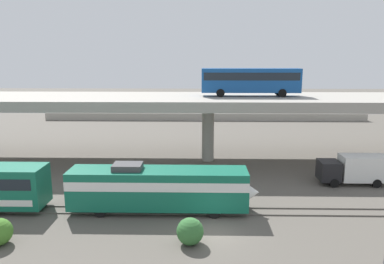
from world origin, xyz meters
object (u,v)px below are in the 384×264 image
transit_bus_on_overpass (250,79)px  parked_car_0 (187,108)px  parked_car_4 (98,106)px  train_locomotive (167,187)px  parked_car_1 (282,107)px  parked_car_3 (311,107)px  service_truck_east (354,169)px  parked_car_5 (187,105)px  parked_car_2 (239,106)px

transit_bus_on_overpass → parked_car_0: 34.15m
parked_car_4 → transit_bus_on_overpass: bearing=-50.2°
train_locomotive → transit_bus_on_overpass: size_ratio=1.33×
parked_car_1 → parked_car_3: bearing=-176.4°
parked_car_3 → service_truck_east: bearing=79.3°
parked_car_0 → parked_car_4: (-19.71, 2.46, 0.00)m
train_locomotive → transit_bus_on_overpass: transit_bus_on_overpass is taller
parked_car_3 → transit_bus_on_overpass: bearing=62.5°
service_truck_east → parked_car_3: size_ratio=1.46×
transit_bus_on_overpass → parked_car_4: size_ratio=2.56×
parked_car_5 → parked_car_3: bearing=174.9°
parked_car_1 → parked_car_2: size_ratio=1.00×
transit_bus_on_overpass → parked_car_5: transit_bus_on_overpass is taller
train_locomotive → parked_car_3: train_locomotive is taller
transit_bus_on_overpass → parked_car_4: bearing=-50.2°
service_truck_east → parked_car_3: 44.49m
parked_car_0 → parked_car_2: size_ratio=0.96×
train_locomotive → parked_car_3: size_ratio=3.41×
train_locomotive → service_truck_east: train_locomotive is taller
service_truck_east → parked_car_2: 44.62m
parked_car_0 → parked_car_4: size_ratio=0.91×
transit_bus_on_overpass → parked_car_0: (-9.00, 31.99, -7.90)m
parked_car_1 → parked_car_2: bearing=-4.1°
transit_bus_on_overpass → train_locomotive: bearing=61.6°
parked_car_2 → parked_car_3: (15.66, -0.28, 0.00)m
parked_car_0 → parked_car_5: size_ratio=0.98×
parked_car_1 → parked_car_0: bearing=6.1°
parked_car_3 → parked_car_0: bearing=5.5°
transit_bus_on_overpass → parked_car_2: bearing=-93.8°
parked_car_3 → parked_car_4: same height
parked_car_4 → parked_car_5: bearing=7.5°
parked_car_4 → service_truck_east: bearing=-48.6°
parked_car_4 → parked_car_3: bearing=0.2°
parked_car_1 → parked_car_3: size_ratio=0.95×
service_truck_east → parked_car_1: (1.97, 43.32, 0.67)m
transit_bus_on_overpass → parked_car_3: bearing=-117.5°
parked_car_5 → train_locomotive: bearing=90.2°
transit_bus_on_overpass → parked_car_2: 35.84m
service_truck_east → parked_car_5: service_truck_east is taller
train_locomotive → parked_car_0: 48.45m
train_locomotive → parked_car_3: 57.71m
transit_bus_on_overpass → parked_car_3: 39.79m
train_locomotive → parked_car_3: bearing=62.2°
parked_car_2 → parked_car_4: size_ratio=0.95×
service_truck_east → parked_car_0: service_truck_east is taller
transit_bus_on_overpass → parked_car_2: size_ratio=2.70×
transit_bus_on_overpass → service_truck_east: 15.85m
parked_car_3 → parked_car_4: (-46.71, -0.15, 0.00)m
parked_car_0 → parked_car_2: bearing=-165.7°
parked_car_0 → parked_car_3: same height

